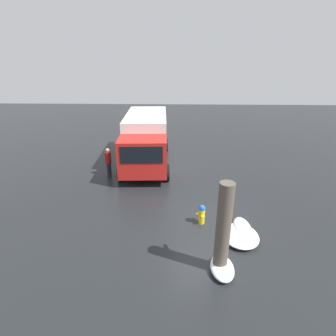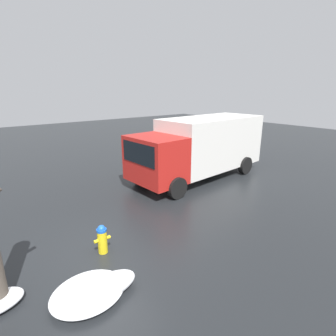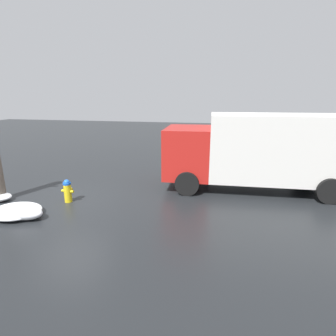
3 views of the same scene
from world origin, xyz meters
name	(u,v)px [view 2 (image 2 of 3)]	position (x,y,z in m)	size (l,w,h in m)	color
ground_plane	(103,252)	(0.00, 0.00, 0.00)	(60.00, 60.00, 0.00)	black
fire_hydrant	(102,239)	(0.00, 0.00, 0.42)	(0.46, 0.36, 0.81)	yellow
delivery_truck	(201,145)	(6.70, 2.91, 1.61)	(7.38, 3.04, 2.93)	red
pedestrian	(143,159)	(4.49, 4.79, 0.88)	(0.35, 0.35, 1.61)	#23232D
snow_pile_curbside	(106,287)	(-0.63, -1.48, 0.21)	(1.39, 0.65, 0.42)	white
snow_pile_by_tree	(88,292)	(-0.96, -1.33, 0.14)	(1.57, 1.33, 0.28)	white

